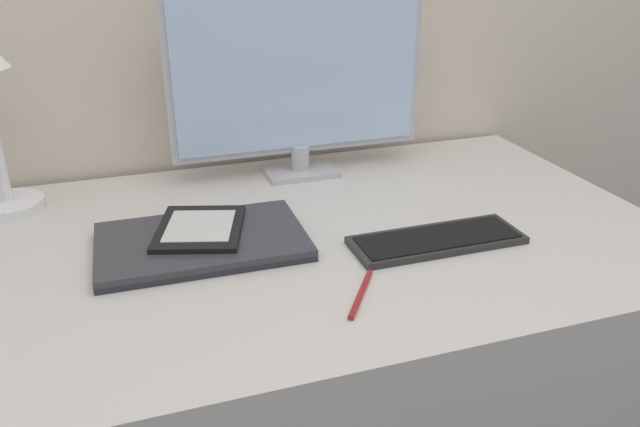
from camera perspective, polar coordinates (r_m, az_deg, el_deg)
desk at (r=1.33m, az=-0.59°, el=-16.07°), size 1.28×0.79×0.74m
monitor at (r=1.33m, az=-1.96°, el=12.05°), size 0.55×0.11×0.39m
keyboard at (r=1.10m, az=10.63°, el=-2.38°), size 0.30×0.11×0.01m
laptop at (r=1.08m, az=-10.77°, el=-2.54°), size 0.35×0.22×0.02m
ereader at (r=1.10m, az=-10.92°, el=-1.30°), size 0.19×0.21×0.01m
pen at (r=0.93m, az=3.91°, el=-7.30°), size 0.08×0.11×0.01m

